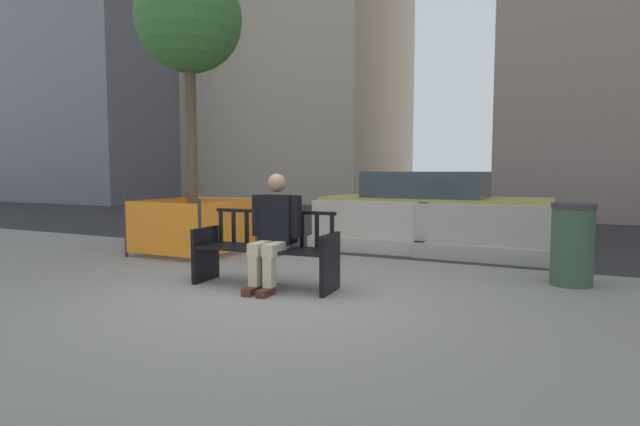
{
  "coord_description": "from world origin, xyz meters",
  "views": [
    {
      "loc": [
        2.79,
        -4.63,
        1.33
      ],
      "look_at": [
        -0.27,
        1.77,
        0.75
      ],
      "focal_mm": 28.0,
      "sensor_mm": 36.0,
      "label": 1
    }
  ],
  "objects": [
    {
      "name": "ground_plane",
      "position": [
        0.0,
        0.0,
        0.0
      ],
      "size": [
        200.0,
        200.0,
        0.0
      ],
      "primitive_type": "plane",
      "color": "gray"
    },
    {
      "name": "street_asphalt",
      "position": [
        0.0,
        8.7,
        0.0
      ],
      "size": [
        120.0,
        12.0,
        0.01
      ],
      "primitive_type": "cube",
      "color": "#28282B",
      "rests_on": "ground"
    },
    {
      "name": "street_bench",
      "position": [
        -0.27,
        0.29,
        0.4
      ],
      "size": [
        1.72,
        0.62,
        0.88
      ],
      "color": "black",
      "rests_on": "ground"
    },
    {
      "name": "seated_person",
      "position": [
        -0.13,
        0.24,
        0.69
      ],
      "size": [
        0.59,
        0.74,
        1.31
      ],
      "color": "black",
      "rests_on": "ground"
    },
    {
      "name": "jersey_barrier_centre",
      "position": [
        -0.08,
        3.29,
        0.34
      ],
      "size": [
        2.02,
        0.74,
        0.84
      ],
      "color": "#ADA89E",
      "rests_on": "ground"
    },
    {
      "name": "jersey_barrier_left",
      "position": [
        -2.77,
        3.2,
        0.34
      ],
      "size": [
        2.03,
        0.77,
        0.84
      ],
      "color": "#9E998E",
      "rests_on": "ground"
    },
    {
      "name": "jersey_barrier_right",
      "position": [
        1.76,
        3.23,
        0.34
      ],
      "size": [
        2.02,
        0.73,
        0.84
      ],
      "color": "#9E998E",
      "rests_on": "ground"
    },
    {
      "name": "street_tree",
      "position": [
        -2.6,
        1.8,
        3.72
      ],
      "size": [
        1.68,
        1.68,
        4.6
      ],
      "color": "brown",
      "rests_on": "ground"
    },
    {
      "name": "construction_fence",
      "position": [
        -2.6,
        1.8,
        0.48
      ],
      "size": [
        1.51,
        1.51,
        0.95
      ],
      "color": "#2D2D33",
      "rests_on": "ground"
    },
    {
      "name": "car_taxi_near",
      "position": [
        0.48,
        5.51,
        0.68
      ],
      "size": [
        4.43,
        1.96,
        1.34
      ],
      "color": "#DBC64C",
      "rests_on": "ground"
    },
    {
      "name": "trash_bin",
      "position": [
        2.96,
        1.9,
        0.49
      ],
      "size": [
        0.49,
        0.49,
        0.97
      ],
      "color": "#334C38",
      "rests_on": "ground"
    }
  ]
}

